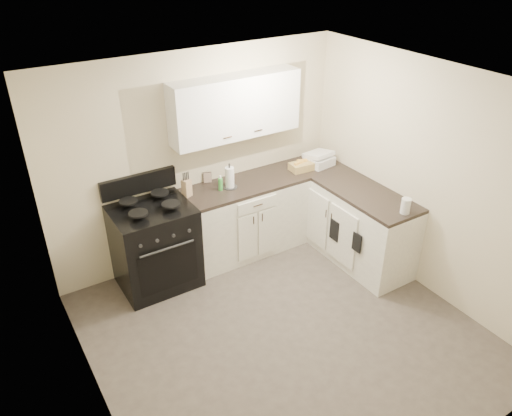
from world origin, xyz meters
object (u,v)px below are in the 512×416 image
knife_block (187,188)px  countertop_grill (319,161)px  paper_towel (230,178)px  wicker_basket (301,167)px  stove (155,248)px

knife_block → countertop_grill: 1.79m
paper_towel → wicker_basket: paper_towel is taller
knife_block → wicker_basket: knife_block is taller
stove → countertop_grill: size_ratio=3.31×
wicker_basket → countertop_grill: size_ratio=0.90×
knife_block → wicker_basket: bearing=-24.9°
paper_towel → knife_block: bearing=172.0°
paper_towel → wicker_basket: size_ratio=0.90×
knife_block → countertop_grill: knife_block is taller
wicker_basket → countertop_grill: countertop_grill is taller
wicker_basket → stove: bearing=179.1°
knife_block → wicker_basket: size_ratio=0.72×
stove → wicker_basket: size_ratio=3.67×
stove → paper_towel: size_ratio=4.08×
countertop_grill → paper_towel: bearing=170.7°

